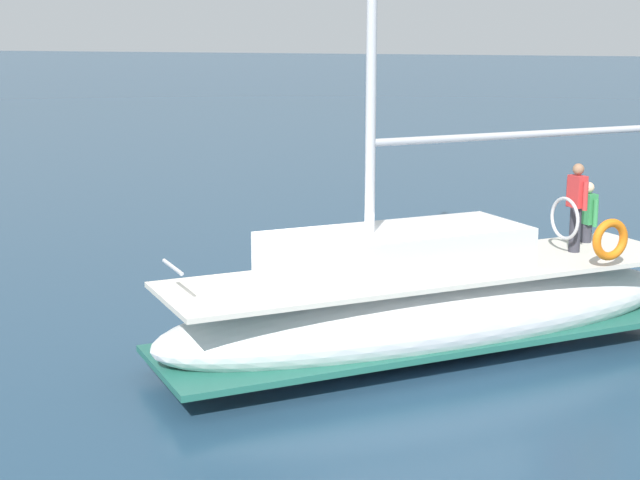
{
  "coord_description": "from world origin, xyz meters",
  "views": [
    {
      "loc": [
        -13.45,
        -5.58,
        5.31
      ],
      "look_at": [
        1.79,
        0.16,
        1.8
      ],
      "focal_mm": 54.79,
      "sensor_mm": 36.0,
      "label": 1
    }
  ],
  "objects": [
    {
      "name": "ground_plane",
      "position": [
        0.0,
        0.0,
        0.0
      ],
      "size": [
        400.0,
        400.0,
        0.0
      ],
      "primitive_type": "plane",
      "color": "navy"
    },
    {
      "name": "main_sailboat",
      "position": [
        1.74,
        -1.79,
        0.9
      ],
      "size": [
        8.52,
        8.45,
        12.32
      ],
      "color": "white",
      "rests_on": "ground"
    }
  ]
}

